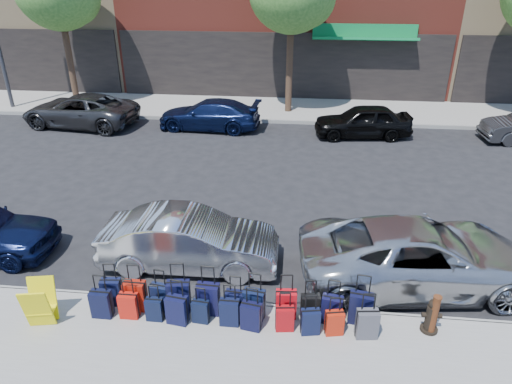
# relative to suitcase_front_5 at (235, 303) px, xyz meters

# --- Properties ---
(ground) EXTENTS (120.00, 120.00, 0.00)m
(ground) POSITION_rel_suitcase_front_5_xyz_m (-0.07, 4.82, -0.43)
(ground) COLOR black
(ground) RESTS_ON ground
(sidewalk_far) EXTENTS (60.00, 4.00, 0.15)m
(sidewalk_far) POSITION_rel_suitcase_front_5_xyz_m (-0.07, 14.82, -0.35)
(sidewalk_far) COLOR gray
(sidewalk_far) RESTS_ON ground
(curb_near) EXTENTS (60.00, 0.08, 0.15)m
(curb_near) POSITION_rel_suitcase_front_5_xyz_m (-0.07, 0.34, -0.35)
(curb_near) COLOR gray
(curb_near) RESTS_ON ground
(curb_far) EXTENTS (60.00, 0.08, 0.15)m
(curb_far) POSITION_rel_suitcase_front_5_xyz_m (-0.07, 12.80, -0.35)
(curb_far) COLOR gray
(curb_far) RESTS_ON ground
(suitcase_front_0) EXTENTS (0.41, 0.25, 0.94)m
(suitcase_front_0) POSITION_rel_suitcase_front_5_xyz_m (-2.53, 0.06, 0.02)
(suitcase_front_0) COLOR black
(suitcase_front_0) RESTS_ON sidewalk_near
(suitcase_front_1) EXTENTS (0.43, 0.24, 1.02)m
(suitcase_front_1) POSITION_rel_suitcase_front_5_xyz_m (-2.00, -0.03, 0.04)
(suitcase_front_1) COLOR maroon
(suitcase_front_1) RESTS_ON sidewalk_near
(suitcase_front_2) EXTENTS (0.40, 0.26, 0.90)m
(suitcase_front_2) POSITION_rel_suitcase_front_5_xyz_m (-1.52, 0.04, 0.00)
(suitcase_front_2) COLOR black
(suitcase_front_2) RESTS_ON sidewalk_near
(suitcase_front_3) EXTENTS (0.47, 0.30, 1.08)m
(suitcase_front_3) POSITION_rel_suitcase_front_5_xyz_m (-1.13, 0.02, 0.06)
(suitcase_front_3) COLOR black
(suitcase_front_3) RESTS_ON sidewalk_near
(suitcase_front_4) EXTENTS (0.45, 0.26, 1.06)m
(suitcase_front_4) POSITION_rel_suitcase_front_5_xyz_m (-0.53, 0.01, 0.05)
(suitcase_front_4) COLOR black
(suitcase_front_4) RESTS_ON sidewalk_near
(suitcase_front_5) EXTENTS (0.38, 0.23, 0.89)m
(suitcase_front_5) POSITION_rel_suitcase_front_5_xyz_m (0.00, 0.00, 0.00)
(suitcase_front_5) COLOR black
(suitcase_front_5) RESTS_ON sidewalk_near
(suitcase_front_6) EXTENTS (0.44, 0.29, 1.00)m
(suitcase_front_6) POSITION_rel_suitcase_front_5_xyz_m (0.38, -0.02, 0.03)
(suitcase_front_6) COLOR black
(suitcase_front_6) RESTS_ON sidewalk_near
(suitcase_front_7) EXTENTS (0.41, 0.25, 0.96)m
(suitcase_front_7) POSITION_rel_suitcase_front_5_xyz_m (0.99, 0.06, 0.02)
(suitcase_front_7) COLOR #B20B13
(suitcase_front_7) RESTS_ON sidewalk_near
(suitcase_front_8) EXTENTS (0.38, 0.25, 0.86)m
(suitcase_front_8) POSITION_rel_suitcase_front_5_xyz_m (1.46, 0.06, -0.01)
(suitcase_front_8) COLOR black
(suitcase_front_8) RESTS_ON sidewalk_near
(suitcase_front_9) EXTENTS (0.42, 0.28, 0.95)m
(suitcase_front_9) POSITION_rel_suitcase_front_5_xyz_m (1.87, -0.01, 0.02)
(suitcase_front_9) COLOR black
(suitcase_front_9) RESTS_ON sidewalk_near
(suitcase_front_10) EXTENTS (0.47, 0.30, 1.06)m
(suitcase_front_10) POSITION_rel_suitcase_front_5_xyz_m (2.42, 0.05, 0.05)
(suitcase_front_10) COLOR black
(suitcase_front_10) RESTS_ON sidewalk_near
(suitcase_back_0) EXTENTS (0.39, 0.23, 0.93)m
(suitcase_back_0) POSITION_rel_suitcase_front_5_xyz_m (-2.59, -0.30, 0.01)
(suitcase_back_0) COLOR black
(suitcase_back_0) RESTS_ON sidewalk_near
(suitcase_back_1) EXTENTS (0.36, 0.21, 0.86)m
(suitcase_back_1) POSITION_rel_suitcase_front_5_xyz_m (-2.05, -0.27, -0.01)
(suitcase_back_1) COLOR #B4150B
(suitcase_back_1) RESTS_ON sidewalk_near
(suitcase_back_2) EXTENTS (0.32, 0.19, 0.77)m
(suitcase_back_2) POSITION_rel_suitcase_front_5_xyz_m (-1.53, -0.29, -0.04)
(suitcase_back_2) COLOR black
(suitcase_back_2) RESTS_ON sidewalk_near
(suitcase_back_3) EXTENTS (0.43, 0.29, 0.95)m
(suitcase_back_3) POSITION_rel_suitcase_front_5_xyz_m (-1.07, -0.32, 0.02)
(suitcase_back_3) COLOR black
(suitcase_back_3) RESTS_ON sidewalk_near
(suitcase_back_4) EXTENTS (0.34, 0.22, 0.76)m
(suitcase_back_4) POSITION_rel_suitcase_front_5_xyz_m (-0.63, -0.25, -0.04)
(suitcase_back_4) COLOR black
(suitcase_back_4) RESTS_ON sidewalk_near
(suitcase_back_5) EXTENTS (0.37, 0.22, 0.89)m
(suitcase_back_5) POSITION_rel_suitcase_front_5_xyz_m (-0.07, -0.26, -0.00)
(suitcase_back_5) COLOR black
(suitcase_back_5) RESTS_ON sidewalk_near
(suitcase_back_6) EXTENTS (0.41, 0.29, 0.90)m
(suitcase_back_6) POSITION_rel_suitcase_front_5_xyz_m (0.36, -0.34, 0.00)
(suitcase_back_6) COLOR black
(suitcase_back_6) RESTS_ON sidewalk_near
(suitcase_back_7) EXTENTS (0.36, 0.24, 0.82)m
(suitcase_back_7) POSITION_rel_suitcase_front_5_xyz_m (0.99, -0.30, -0.02)
(suitcase_back_7) COLOR #95090E
(suitcase_back_7) RESTS_ON sidewalk_near
(suitcase_back_8) EXTENTS (0.38, 0.26, 0.83)m
(suitcase_back_8) POSITION_rel_suitcase_front_5_xyz_m (1.47, -0.34, -0.02)
(suitcase_back_8) COLOR black
(suitcase_back_8) RESTS_ON sidewalk_near
(suitcase_back_9) EXTENTS (0.36, 0.26, 0.79)m
(suitcase_back_9) POSITION_rel_suitcase_front_5_xyz_m (1.91, -0.31, -0.03)
(suitcase_back_9) COLOR #AB1E0B
(suitcase_back_9) RESTS_ON sidewalk_near
(suitcase_back_10) EXTENTS (0.42, 0.27, 0.94)m
(suitcase_back_10) POSITION_rel_suitcase_front_5_xyz_m (2.50, -0.33, 0.01)
(suitcase_back_10) COLOR #414146
(suitcase_back_10) RESTS_ON sidewalk_near
(fire_hydrant) EXTENTS (0.37, 0.33, 0.73)m
(fire_hydrant) POSITION_rel_suitcase_front_5_xyz_m (3.71, -0.05, 0.06)
(fire_hydrant) COLOR black
(fire_hydrant) RESTS_ON sidewalk_near
(bollard) EXTENTS (0.16, 0.16, 0.85)m
(bollard) POSITION_rel_suitcase_front_5_xyz_m (3.73, -0.10, 0.16)
(bollard) COLOR #38190C
(bollard) RESTS_ON sidewalk_near
(display_rack) EXTENTS (0.60, 0.64, 0.90)m
(display_rack) POSITION_rel_suitcase_front_5_xyz_m (-3.64, -0.61, 0.17)
(display_rack) COLOR yellow
(display_rack) RESTS_ON sidewalk_near
(car_near_1) EXTENTS (4.11, 1.51, 1.35)m
(car_near_1) POSITION_rel_suitcase_front_5_xyz_m (-1.31, 1.76, 0.24)
(car_near_1) COLOR silver
(car_near_1) RESTS_ON ground
(car_near_2) EXTENTS (5.41, 2.99, 1.43)m
(car_near_2) POSITION_rel_suitcase_front_5_xyz_m (3.80, 1.66, 0.29)
(car_near_2) COLOR #B0B3B8
(car_near_2) RESTS_ON ground
(car_far_0) EXTENTS (5.24, 2.89, 1.39)m
(car_far_0) POSITION_rel_suitcase_front_5_xyz_m (-8.56, 11.56, 0.27)
(car_far_0) COLOR #323234
(car_far_0) RESTS_ON ground
(car_far_1) EXTENTS (4.46, 2.05, 1.26)m
(car_far_1) POSITION_rel_suitcase_front_5_xyz_m (-2.86, 11.73, 0.20)
(car_far_1) COLOR #0C1639
(car_far_1) RESTS_ON ground
(car_far_2) EXTENTS (4.03, 1.97, 1.33)m
(car_far_2) POSITION_rel_suitcase_front_5_xyz_m (3.59, 11.39, 0.23)
(car_far_2) COLOR black
(car_far_2) RESTS_ON ground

